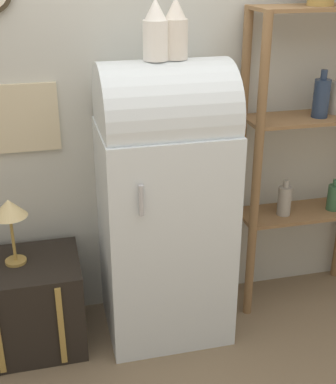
{
  "coord_description": "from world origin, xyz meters",
  "views": [
    {
      "loc": [
        -0.59,
        -2.22,
        1.98
      ],
      "look_at": [
        0.02,
        0.27,
        0.84
      ],
      "focal_mm": 50.0,
      "sensor_mm": 36.0,
      "label": 1
    }
  ],
  "objects_px": {
    "refrigerator": "(165,201)",
    "vase_left": "(156,32)",
    "vase_center": "(175,30)",
    "desk_lamp": "(9,212)",
    "suitcase_trunk": "(30,304)"
  },
  "relations": [
    {
      "from": "suitcase_trunk",
      "to": "refrigerator",
      "type": "bearing_deg",
      "value": -0.63
    },
    {
      "from": "vase_left",
      "to": "vase_center",
      "type": "xyz_separation_m",
      "value": [
        0.1,
        0.01,
        0.0
      ]
    },
    {
      "from": "vase_left",
      "to": "vase_center",
      "type": "bearing_deg",
      "value": 7.62
    },
    {
      "from": "suitcase_trunk",
      "to": "vase_left",
      "type": "height_order",
      "value": "vase_left"
    },
    {
      "from": "refrigerator",
      "to": "vase_center",
      "type": "height_order",
      "value": "vase_center"
    },
    {
      "from": "suitcase_trunk",
      "to": "vase_center",
      "type": "xyz_separation_m",
      "value": [
        0.81,
        -0.0,
        1.4
      ]
    },
    {
      "from": "suitcase_trunk",
      "to": "vase_left",
      "type": "xyz_separation_m",
      "value": [
        0.71,
        -0.02,
        1.4
      ]
    },
    {
      "from": "refrigerator",
      "to": "vase_left",
      "type": "height_order",
      "value": "vase_left"
    },
    {
      "from": "refrigerator",
      "to": "desk_lamp",
      "type": "bearing_deg",
      "value": 177.94
    },
    {
      "from": "refrigerator",
      "to": "suitcase_trunk",
      "type": "distance_m",
      "value": 0.92
    },
    {
      "from": "vase_left",
      "to": "vase_center",
      "type": "relative_size",
      "value": 0.99
    },
    {
      "from": "suitcase_trunk",
      "to": "desk_lamp",
      "type": "distance_m",
      "value": 0.55
    },
    {
      "from": "desk_lamp",
      "to": "vase_left",
      "type": "bearing_deg",
      "value": -2.86
    },
    {
      "from": "vase_center",
      "to": "desk_lamp",
      "type": "height_order",
      "value": "vase_center"
    },
    {
      "from": "refrigerator",
      "to": "desk_lamp",
      "type": "distance_m",
      "value": 0.79
    }
  ]
}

